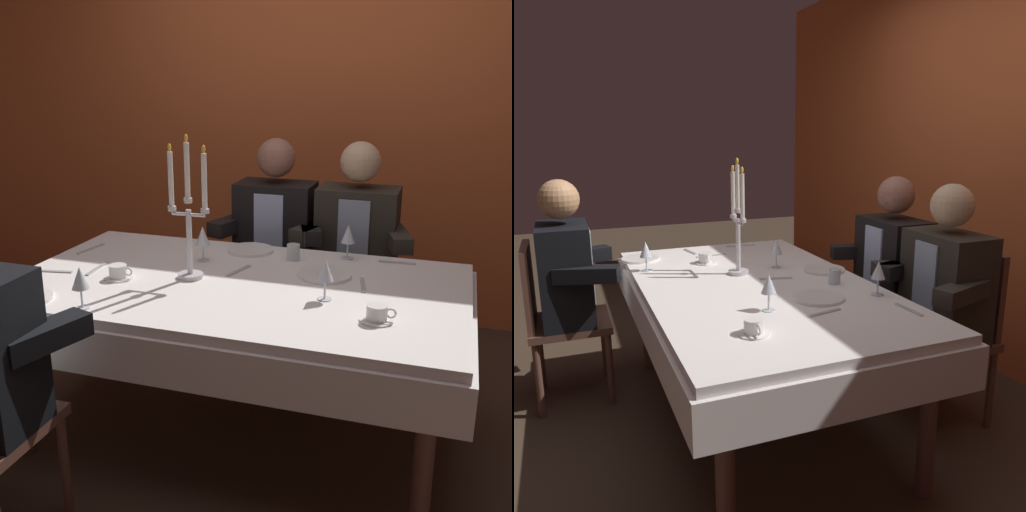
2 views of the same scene
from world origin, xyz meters
TOP-DOWN VIEW (x-y plane):
  - ground_plane at (0.00, 0.00)m, footprint 12.00×12.00m
  - back_wall at (0.00, 1.66)m, footprint 6.00×0.12m
  - dining_table at (0.00, 0.00)m, footprint 1.94×1.14m
  - candelabra at (-0.21, -0.02)m, footprint 0.19×0.11m
  - dinner_plate_0 at (0.34, 0.18)m, footprint 0.24×0.24m
  - dinner_plate_1 at (-0.72, -0.46)m, footprint 0.22×0.22m
  - dinner_plate_2 at (-0.09, 0.43)m, footprint 0.23×0.23m
  - wine_glass_0 at (0.40, -0.09)m, footprint 0.07×0.07m
  - wine_glass_1 at (-0.24, 0.21)m, footprint 0.07×0.07m
  - wine_glass_2 at (0.39, 0.46)m, footprint 0.07×0.07m
  - wine_glass_3 at (-0.45, -0.47)m, footprint 0.07×0.07m
  - water_tumbler_0 at (0.15, 0.36)m, footprint 0.06×0.06m
  - coffee_cup_0 at (-0.49, -0.13)m, footprint 0.13×0.12m
  - coffee_cup_1 at (0.62, -0.24)m, footprint 0.13×0.12m
  - fork_0 at (-0.81, -0.14)m, footprint 0.17×0.05m
  - spoon_1 at (0.52, 0.11)m, footprint 0.05×0.17m
  - fork_2 at (0.62, 0.46)m, footprint 0.17×0.03m
  - knife_3 at (-0.65, -0.05)m, footprint 0.03×0.19m
  - fork_4 at (-0.04, 0.12)m, footprint 0.06×0.17m
  - knife_5 at (-0.85, 0.21)m, footprint 0.04×0.19m
  - seated_diner_1 at (-0.09, 0.89)m, footprint 0.63×0.48m
  - seated_diner_2 at (0.36, 0.89)m, footprint 0.63×0.48m

SIDE VIEW (x-z plane):
  - ground_plane at x=0.00m, z-range 0.00..0.00m
  - dining_table at x=0.00m, z-range 0.25..0.99m
  - seated_diner_1 at x=-0.09m, z-range 0.12..1.36m
  - seated_diner_2 at x=0.36m, z-range 0.12..1.36m
  - fork_0 at x=-0.81m, z-range 0.74..0.75m
  - spoon_1 at x=0.52m, z-range 0.74..0.75m
  - fork_2 at x=0.62m, z-range 0.74..0.75m
  - knife_3 at x=-0.65m, z-range 0.74..0.75m
  - fork_4 at x=-0.04m, z-range 0.74..0.75m
  - knife_5 at x=-0.85m, z-range 0.74..0.75m
  - dinner_plate_0 at x=0.34m, z-range 0.74..0.75m
  - dinner_plate_1 at x=-0.72m, z-range 0.74..0.75m
  - dinner_plate_2 at x=-0.09m, z-range 0.74..0.75m
  - coffee_cup_0 at x=-0.49m, z-range 0.74..0.80m
  - coffee_cup_1 at x=0.62m, z-range 0.74..0.80m
  - water_tumbler_0 at x=0.15m, z-range 0.74..0.82m
  - wine_glass_1 at x=-0.24m, z-range 0.77..0.94m
  - wine_glass_2 at x=0.39m, z-range 0.77..0.94m
  - wine_glass_0 at x=0.40m, z-range 0.77..0.94m
  - wine_glass_3 at x=-0.45m, z-range 0.77..0.94m
  - candelabra at x=-0.21m, z-range 0.69..1.30m
  - back_wall at x=0.00m, z-range 0.00..2.70m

